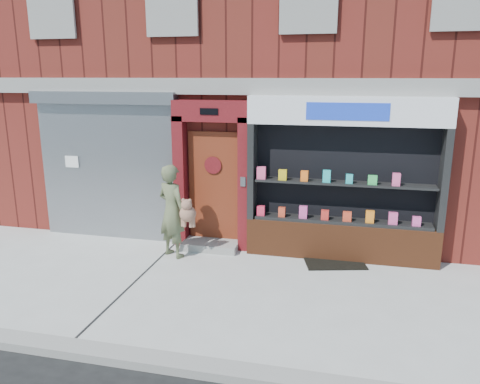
% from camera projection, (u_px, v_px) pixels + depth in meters
% --- Properties ---
extents(ground, '(80.00, 80.00, 0.00)m').
position_uv_depth(ground, '(225.00, 290.00, 7.52)').
color(ground, '#9E9E99').
rests_on(ground, ground).
extents(curb, '(60.00, 0.30, 0.12)m').
position_uv_depth(curb, '(178.00, 365.00, 5.47)').
color(curb, gray).
rests_on(curb, ground).
extents(building, '(12.00, 8.16, 8.00)m').
position_uv_depth(building, '(283.00, 50.00, 12.21)').
color(building, maroon).
rests_on(building, ground).
extents(shutter_bay, '(3.10, 0.30, 3.04)m').
position_uv_depth(shutter_bay, '(108.00, 157.00, 9.58)').
color(shutter_bay, gray).
rests_on(shutter_bay, ground).
extents(red_door_bay, '(1.52, 0.58, 2.90)m').
position_uv_depth(red_door_bay, '(212.00, 175.00, 9.09)').
color(red_door_bay, '#4E0D11').
rests_on(red_door_bay, ground).
extents(pharmacy_bay, '(3.50, 0.41, 3.00)m').
position_uv_depth(pharmacy_bay, '(343.00, 187.00, 8.51)').
color(pharmacy_bay, brown).
rests_on(pharmacy_bay, ground).
extents(woman, '(0.89, 0.67, 1.77)m').
position_uv_depth(woman, '(173.00, 211.00, 8.72)').
color(woman, '#545C3C').
rests_on(woman, ground).
extents(doormat, '(1.22, 0.99, 0.03)m').
position_uv_depth(doormat, '(334.00, 262.00, 8.61)').
color(doormat, black).
rests_on(doormat, ground).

